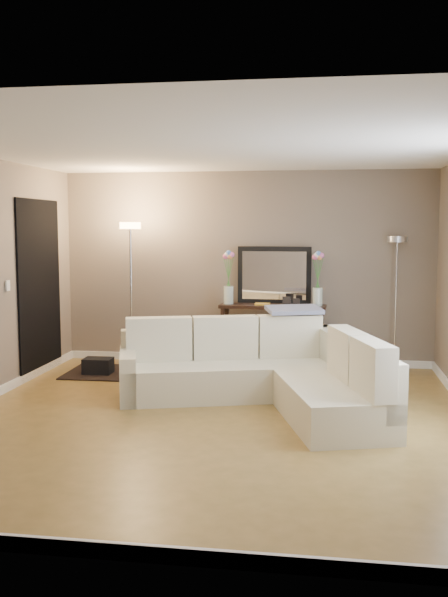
# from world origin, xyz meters

# --- Properties ---
(floor) EXTENTS (5.00, 5.50, 0.01)m
(floor) POSITION_xyz_m (0.00, 0.00, -0.01)
(floor) COLOR olive
(floor) RESTS_ON ground
(ceiling) EXTENTS (5.00, 5.50, 0.01)m
(ceiling) POSITION_xyz_m (0.00, 0.00, 2.60)
(ceiling) COLOR white
(ceiling) RESTS_ON ground
(wall_back) EXTENTS (5.00, 0.02, 2.60)m
(wall_back) POSITION_xyz_m (0.00, 2.76, 1.30)
(wall_back) COLOR #76685A
(wall_back) RESTS_ON ground
(wall_front) EXTENTS (5.00, 0.02, 2.60)m
(wall_front) POSITION_xyz_m (0.00, -2.76, 1.30)
(wall_front) COLOR #76685A
(wall_front) RESTS_ON ground
(baseboard_back) EXTENTS (5.00, 0.03, 0.10)m
(baseboard_back) POSITION_xyz_m (0.00, 2.73, 0.05)
(baseboard_back) COLOR white
(baseboard_back) RESTS_ON ground
(baseboard_front) EXTENTS (5.00, 0.03, 0.10)m
(baseboard_front) POSITION_xyz_m (0.00, -2.73, 0.05)
(baseboard_front) COLOR white
(baseboard_front) RESTS_ON ground
(doorway) EXTENTS (0.02, 1.20, 2.20)m
(doorway) POSITION_xyz_m (-2.48, 1.70, 1.10)
(doorway) COLOR black
(doorway) RESTS_ON ground
(switch_plate) EXTENTS (0.02, 0.08, 0.12)m
(switch_plate) POSITION_xyz_m (-2.48, 0.85, 1.20)
(switch_plate) COLOR white
(switch_plate) RESTS_ON ground
(sectional_sofa) EXTENTS (3.00, 2.47, 0.86)m
(sectional_sofa) POSITION_xyz_m (0.47, 0.72, 0.32)
(sectional_sofa) COLOR beige
(sectional_sofa) RESTS_ON floor
(throw_blanket) EXTENTS (0.70, 0.54, 0.08)m
(throw_blanket) POSITION_xyz_m (0.72, 1.40, 0.92)
(throw_blanket) COLOR gray
(throw_blanket) RESTS_ON sectional_sofa
(console_table) EXTENTS (1.39, 0.43, 0.85)m
(console_table) POSITION_xyz_m (0.31, 2.44, 0.48)
(console_table) COLOR black
(console_table) RESTS_ON floor
(leaning_mirror) EXTENTS (0.98, 0.09, 0.76)m
(leaning_mirror) POSITION_xyz_m (0.40, 2.61, 1.22)
(leaning_mirror) COLOR black
(leaning_mirror) RESTS_ON console_table
(table_decor) EXTENTS (0.58, 0.13, 0.14)m
(table_decor) POSITION_xyz_m (0.38, 2.40, 0.86)
(table_decor) COLOR yellow
(table_decor) RESTS_ON console_table
(flower_vase_left) EXTENTS (0.16, 0.13, 0.73)m
(flower_vase_left) POSITION_xyz_m (-0.19, 2.46, 1.14)
(flower_vase_left) COLOR silver
(flower_vase_left) RESTS_ON console_table
(flower_vase_right) EXTENTS (0.16, 0.13, 0.73)m
(flower_vase_right) POSITION_xyz_m (0.97, 2.41, 1.14)
(flower_vase_right) COLOR silver
(flower_vase_right) RESTS_ON console_table
(floor_lamp_lit) EXTENTS (0.28, 0.28, 1.92)m
(floor_lamp_lit) POSITION_xyz_m (-1.45, 2.23, 1.35)
(floor_lamp_lit) COLOR silver
(floor_lamp_lit) RESTS_ON floor
(floor_lamp_unlit) EXTENTS (0.26, 0.26, 1.74)m
(floor_lamp_unlit) POSITION_xyz_m (1.97, 2.57, 1.23)
(floor_lamp_unlit) COLOR silver
(floor_lamp_unlit) RESTS_ON floor
(charcoal_rug) EXTENTS (1.27, 0.96, 0.02)m
(charcoal_rug) POSITION_xyz_m (-1.55, 1.86, 0.01)
(charcoal_rug) COLOR black
(charcoal_rug) RESTS_ON floor
(black_bag) EXTENTS (0.36, 0.26, 0.23)m
(black_bag) POSITION_xyz_m (-1.76, 1.76, 0.09)
(black_bag) COLOR black
(black_bag) RESTS_ON charcoal_rug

